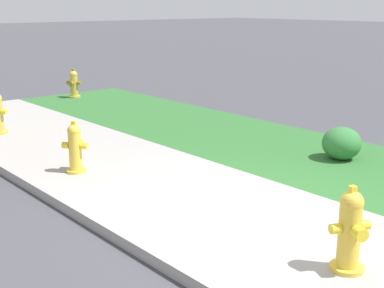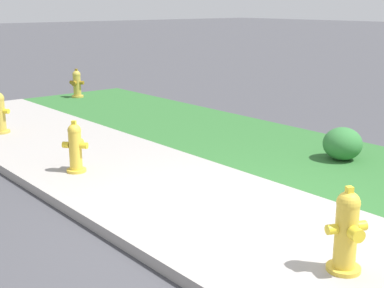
% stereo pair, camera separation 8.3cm
% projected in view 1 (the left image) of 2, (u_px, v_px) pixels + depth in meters
% --- Properties ---
extents(ground_plane, '(120.00, 120.00, 0.00)m').
position_uv_depth(ground_plane, '(252.00, 223.00, 5.75)').
color(ground_plane, '#424247').
extents(sidewalk_pavement, '(18.00, 2.48, 0.01)m').
position_uv_depth(sidewalk_pavement, '(252.00, 223.00, 5.75)').
color(sidewalk_pavement, '#9E9993').
rests_on(sidewalk_pavement, ground).
extents(grass_verge, '(18.00, 2.76, 0.01)m').
position_uv_depth(grass_verge, '(382.00, 174.00, 7.40)').
color(grass_verge, '#2D662D').
rests_on(grass_verge, ground).
extents(street_curb, '(18.00, 0.16, 0.12)m').
position_uv_depth(street_curb, '(153.00, 255.00, 4.91)').
color(street_curb, '#9E9993').
rests_on(street_curb, ground).
extents(fire_hydrant_near_corner, '(0.36, 0.38, 0.79)m').
position_uv_depth(fire_hydrant_near_corner, '(350.00, 231.00, 4.64)').
color(fire_hydrant_near_corner, gold).
rests_on(fire_hydrant_near_corner, ground).
extents(fire_hydrant_mid_block, '(0.36, 0.34, 0.72)m').
position_uv_depth(fire_hydrant_mid_block, '(74.00, 84.00, 13.33)').
color(fire_hydrant_mid_block, gold).
rests_on(fire_hydrant_mid_block, ground).
extents(fire_hydrant_far_end, '(0.33, 0.33, 0.74)m').
position_uv_depth(fire_hydrant_far_end, '(75.00, 148.00, 7.39)').
color(fire_hydrant_far_end, gold).
rests_on(fire_hydrant_far_end, ground).
extents(shrub_bush_near_lamp, '(0.59, 0.59, 0.50)m').
position_uv_depth(shrub_bush_near_lamp, '(342.00, 143.00, 8.06)').
color(shrub_bush_near_lamp, '#337538').
rests_on(shrub_bush_near_lamp, ground).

